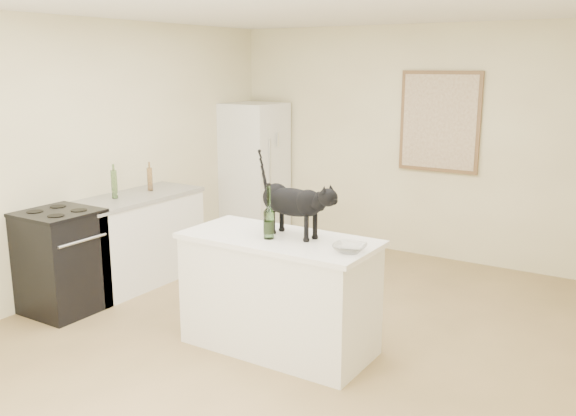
{
  "coord_description": "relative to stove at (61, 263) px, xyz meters",
  "views": [
    {
      "loc": [
        2.59,
        -4.0,
        2.17
      ],
      "look_at": [
        0.15,
        -0.15,
        1.12
      ],
      "focal_mm": 39.11,
      "sensor_mm": 36.0,
      "label": 1
    }
  ],
  "objects": [
    {
      "name": "wall_back",
      "position": [
        1.95,
        3.35,
        0.85
      ],
      "size": [
        4.5,
        0.0,
        4.5
      ],
      "primitive_type": "plane",
      "rotation": [
        1.57,
        0.0,
        0.0
      ],
      "color": "#FFF7C5",
      "rests_on": "ground"
    },
    {
      "name": "glass_bowl",
      "position": [
        2.68,
        0.33,
        0.48
      ],
      "size": [
        0.28,
        0.28,
        0.06
      ],
      "primitive_type": "imported",
      "rotation": [
        0.0,
        0.0,
        0.23
      ],
      "color": "silver",
      "rests_on": "island_top"
    },
    {
      "name": "left_cabinets",
      "position": [
        0.0,
        0.9,
        -0.02
      ],
      "size": [
        0.6,
        1.4,
        0.86
      ],
      "primitive_type": "cube",
      "color": "white",
      "rests_on": "floor"
    },
    {
      "name": "fridge_paper",
      "position": [
        0.34,
        3.0,
        0.82
      ],
      "size": [
        0.06,
        0.12,
        0.17
      ],
      "primitive_type": "cube",
      "rotation": [
        0.0,
        0.0,
        0.41
      ],
      "color": "white",
      "rests_on": "fridge"
    },
    {
      "name": "stove",
      "position": [
        0.0,
        0.0,
        0.0
      ],
      "size": [
        0.6,
        0.6,
        0.9
      ],
      "primitive_type": "cube",
      "color": "black",
      "rests_on": "floor"
    },
    {
      "name": "wall_left",
      "position": [
        -0.3,
        0.6,
        0.85
      ],
      "size": [
        0.0,
        5.5,
        5.5
      ],
      "primitive_type": "plane",
      "rotation": [
        1.57,
        0.0,
        1.57
      ],
      "color": "#FFF7C5",
      "rests_on": "ground"
    },
    {
      "name": "left_countertop",
      "position": [
        0.0,
        0.9,
        0.43
      ],
      "size": [
        0.62,
        1.44,
        0.04
      ],
      "primitive_type": "cube",
      "color": "gray",
      "rests_on": "left_cabinets"
    },
    {
      "name": "artwork_frame",
      "position": [
        2.25,
        3.32,
        1.1
      ],
      "size": [
        0.9,
        0.03,
        1.1
      ],
      "primitive_type": "cube",
      "color": "brown",
      "rests_on": "wall_back"
    },
    {
      "name": "black_cat",
      "position": [
        2.12,
        0.48,
        0.68
      ],
      "size": [
        0.69,
        0.31,
        0.47
      ],
      "primitive_type": null,
      "rotation": [
        0.0,
        0.0,
        -0.16
      ],
      "color": "black",
      "rests_on": "island_top"
    },
    {
      "name": "floor",
      "position": [
        1.95,
        0.6,
        -0.45
      ],
      "size": [
        5.5,
        5.5,
        0.0
      ],
      "primitive_type": "plane",
      "color": "tan",
      "rests_on": "ground"
    },
    {
      "name": "island_top",
      "position": [
        2.05,
        0.4,
        0.43
      ],
      "size": [
        1.5,
        0.7,
        0.04
      ],
      "primitive_type": "cube",
      "color": "white",
      "rests_on": "island_base"
    },
    {
      "name": "wine_bottle",
      "position": [
        2.01,
        0.32,
        0.63
      ],
      "size": [
        0.08,
        0.08,
        0.37
      ],
      "primitive_type": "cylinder",
      "rotation": [
        0.0,
        0.0,
        0.07
      ],
      "color": "#2E6127",
      "rests_on": "island_top"
    },
    {
      "name": "artwork_canvas",
      "position": [
        2.25,
        3.3,
        1.1
      ],
      "size": [
        0.82,
        0.0,
        1.02
      ],
      "primitive_type": "cube",
      "color": "beige",
      "rests_on": "wall_back"
    },
    {
      "name": "island_base",
      "position": [
        2.05,
        0.4,
        -0.02
      ],
      "size": [
        1.44,
        0.67,
        0.86
      ],
      "primitive_type": "cube",
      "color": "white",
      "rests_on": "floor"
    },
    {
      "name": "fridge",
      "position": [
        0.0,
        2.95,
        0.4
      ],
      "size": [
        0.68,
        0.68,
        1.7
      ],
      "primitive_type": "cube",
      "color": "white",
      "rests_on": "floor"
    },
    {
      "name": "ceiling",
      "position": [
        1.95,
        0.6,
        2.15
      ],
      "size": [
        5.5,
        5.5,
        0.0
      ],
      "primitive_type": "plane",
      "rotation": [
        3.14,
        0.0,
        0.0
      ],
      "color": "white",
      "rests_on": "ground"
    },
    {
      "name": "counter_bottle_cluster",
      "position": [
        -0.04,
        0.91,
        0.58
      ],
      "size": [
        0.08,
        0.52,
        0.27
      ],
      "color": "#28581E",
      "rests_on": "left_countertop"
    }
  ]
}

